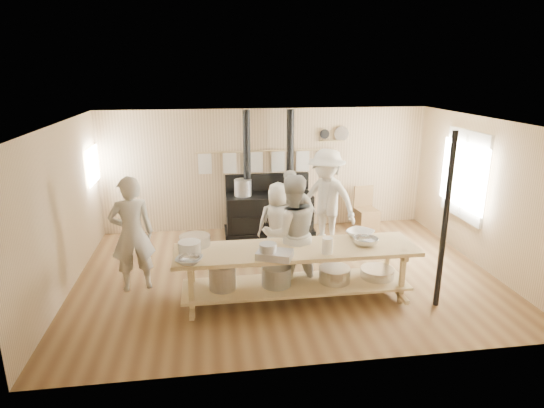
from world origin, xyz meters
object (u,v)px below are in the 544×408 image
Objects in this scene: prep_table at (296,268)px; cook_right at (291,216)px; cook_by_window at (326,200)px; cook_far_left at (132,234)px; cook_center at (278,223)px; cook_left at (291,234)px; stove at (269,209)px; chair at (366,218)px; roasting_pan at (275,255)px.

prep_table is 2.13× the size of cook_right.
cook_right reaches higher than prep_table.
cook_far_left is at bearing -116.70° from cook_by_window.
cook_by_window reaches higher than prep_table.
cook_far_left is 1.24× the size of cook_center.
stove is at bearing -95.00° from cook_left.
prep_table is at bearing 85.51° from cook_left.
cook_far_left is 1.09× the size of cook_right.
stove is at bearing 89.96° from prep_table.
prep_table is 3.78× the size of chair.
chair is (4.57, 2.13, -0.64)m from cook_far_left.
cook_far_left is 3.83× the size of roasting_pan.
stove is at bearing -150.58° from cook_far_left.
cook_by_window is (1.02, 0.56, 0.24)m from cook_center.
cook_center is at bearing -108.11° from cook_by_window.
cook_far_left is at bearing 6.25° from cook_right.
cook_right is (0.20, -1.53, 0.33)m from stove.
cook_center is at bearing 3.74° from cook_right.
cook_far_left reaches higher than prep_table.
stove is 1.57m from cook_right.
stove is at bearing -87.45° from cook_center.
prep_table is at bearing 149.80° from cook_far_left.
cook_by_window reaches higher than cook_right.
cook_by_window is at bearing -149.13° from chair.
chair is at bearing 80.69° from cook_by_window.
chair is at bearing -168.49° from cook_far_left.
cook_left is 1.11× the size of cook_right.
cook_left is (2.45, -0.37, 0.01)m from cook_far_left.
prep_table is 1.45m from cook_center.
cook_center reaches higher than roasting_pan.
cook_far_left reaches higher than cook_right.
stove is at bearing 169.37° from chair.
cook_far_left is at bearing -13.45° from cook_left.
chair is at bearing -135.21° from cook_left.
cook_center is at bearing 79.58° from roasting_pan.
roasting_pan is (-0.37, -0.33, 0.38)m from prep_table.
cook_left is 1.89m from cook_by_window.
chair is 4.10m from roasting_pan.
cook_left is (-0.00, -2.65, 0.42)m from stove.
cook_by_window reaches higher than roasting_pan.
stove is 2.73× the size of chair.
stove is 1.53× the size of cook_right.
cook_right is at bearing 72.71° from roasting_pan.
cook_far_left is (-2.45, 0.74, 0.41)m from prep_table.
cook_center is at bearing -91.60° from stove.
cook_center is (-0.04, 1.43, 0.23)m from prep_table.
cook_right is 3.50× the size of roasting_pan.
cook_by_window is at bearing 59.99° from roasting_pan.
cook_far_left is 5.09m from chair.
roasting_pan is (-0.57, -1.82, 0.06)m from cook_right.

